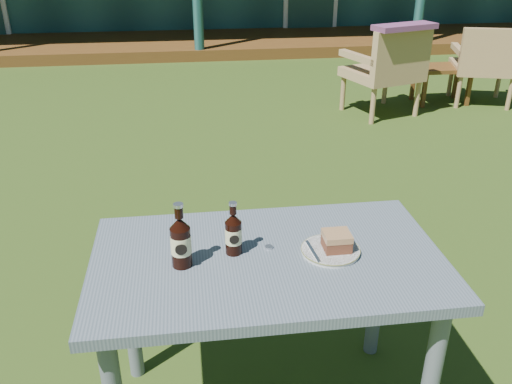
{
  "coord_description": "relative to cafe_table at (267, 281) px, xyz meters",
  "views": [
    {
      "loc": [
        -0.25,
        -3.14,
        1.73
      ],
      "look_at": [
        0.0,
        -1.3,
        0.82
      ],
      "focal_mm": 38.0,
      "sensor_mm": 36.0,
      "label": 1
    }
  ],
  "objects": [
    {
      "name": "ground",
      "position": [
        0.0,
        1.6,
        -0.62
      ],
      "size": [
        80.0,
        80.0,
        0.0
      ],
      "primitive_type": "plane",
      "color": "#334916"
    },
    {
      "name": "cafe_table",
      "position": [
        0.0,
        0.0,
        0.0
      ],
      "size": [
        1.2,
        0.7,
        0.72
      ],
      "color": "slate",
      "rests_on": "ground"
    },
    {
      "name": "plate",
      "position": [
        0.22,
        -0.0,
        0.11
      ],
      "size": [
        0.2,
        0.2,
        0.01
      ],
      "color": "silver",
      "rests_on": "cafe_table"
    },
    {
      "name": "cake_slice",
      "position": [
        0.24,
        -0.0,
        0.15
      ],
      "size": [
        0.09,
        0.09,
        0.06
      ],
      "color": "#582D1C",
      "rests_on": "plate"
    },
    {
      "name": "fork",
      "position": [
        0.15,
        -0.01,
        0.12
      ],
      "size": [
        0.03,
        0.14,
        0.0
      ],
      "primitive_type": "cube",
      "rotation": [
        0.0,
        0.0,
        0.09
      ],
      "color": "silver",
      "rests_on": "plate"
    },
    {
      "name": "cola_bottle_near",
      "position": [
        -0.11,
        0.04,
        0.18
      ],
      "size": [
        0.06,
        0.06,
        0.19
      ],
      "color": "black",
      "rests_on": "cafe_table"
    },
    {
      "name": "cola_bottle_far",
      "position": [
        -0.29,
        -0.01,
        0.19
      ],
      "size": [
        0.07,
        0.07,
        0.23
      ],
      "color": "black",
      "rests_on": "cafe_table"
    },
    {
      "name": "bottle_cap",
      "position": [
        0.01,
        0.05,
        0.11
      ],
      "size": [
        0.03,
        0.03,
        0.01
      ],
      "primitive_type": "cylinder",
      "color": "silver",
      "rests_on": "cafe_table"
    },
    {
      "name": "armchair_left",
      "position": [
        1.76,
        3.58,
        -0.12
      ],
      "size": [
        0.81,
        0.79,
        0.88
      ],
      "color": "#A78353",
      "rests_on": "ground"
    },
    {
      "name": "armchair_right",
      "position": [
        2.91,
        3.8,
        -0.15
      ],
      "size": [
        0.75,
        0.72,
        0.83
      ],
      "color": "#A78353",
      "rests_on": "ground"
    },
    {
      "name": "floral_throw",
      "position": [
        1.82,
        3.41,
        0.29
      ],
      "size": [
        0.66,
        0.4,
        0.05
      ],
      "primitive_type": "cube",
      "rotation": [
        0.0,
        0.0,
        3.46
      ],
      "color": "#6E3860",
      "rests_on": "armchair_left"
    },
    {
      "name": "side_table",
      "position": [
        2.51,
        3.93,
        -0.28
      ],
      "size": [
        0.6,
        0.4,
        0.4
      ],
      "color": "#583515",
      "rests_on": "ground"
    }
  ]
}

